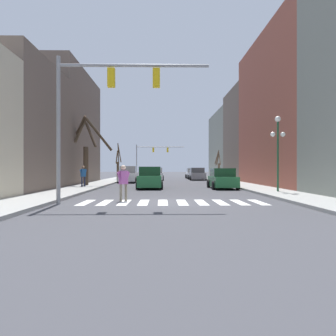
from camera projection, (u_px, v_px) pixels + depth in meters
name	position (u px, v px, depth m)	size (l,w,h in m)	color
ground_plane	(172.00, 202.00, 15.48)	(240.00, 240.00, 0.00)	#424247
sidewalk_left	(30.00, 201.00, 15.36)	(2.69, 90.00, 0.15)	#9E9E99
sidewalk_right	(313.00, 200.00, 15.59)	(2.69, 90.00, 0.15)	#9E9E99
building_row_left	(29.00, 127.00, 25.90)	(6.00, 30.47, 11.20)	#BCB299
building_row_right	(274.00, 125.00, 33.78)	(6.00, 50.43, 13.30)	gray
crosswalk_stripes	(172.00, 202.00, 15.33)	(8.55, 2.60, 0.01)	white
traffic_signal_near	(101.00, 97.00, 14.59)	(6.80, 0.28, 6.60)	gray
traffic_signal_far	(152.00, 153.00, 58.79)	(8.68, 0.28, 5.81)	gray
street_lamp_right_corner	(278.00, 138.00, 20.52)	(0.95, 0.36, 4.72)	#1E4C2D
car_parked_right_near	(193.00, 174.00, 49.69)	(2.12, 4.53, 1.59)	white
car_parked_right_mid	(197.00, 174.00, 43.68)	(2.14, 4.70, 1.65)	gray
car_parked_right_far	(128.00, 175.00, 36.02)	(2.05, 4.64, 1.81)	white
car_parked_left_mid	(150.00, 178.00, 25.93)	(2.03, 4.63, 1.72)	#236B38
car_parked_left_far	(222.00, 179.00, 25.54)	(2.02, 4.23, 1.59)	#236B38
car_parked_left_near	(156.00, 175.00, 42.34)	(1.98, 4.13, 1.65)	white
pedestrian_crossing_street	(83.00, 174.00, 25.90)	(0.48, 0.62, 1.64)	#282D47
pedestrian_on_right_sidewalk	(123.00, 180.00, 15.91)	(0.62, 0.57, 1.75)	#7A705B
street_tree_right_far	(219.00, 167.00, 39.63)	(0.75, 2.68, 3.65)	brown
street_tree_left_mid	(86.00, 149.00, 28.25)	(4.18, 2.54, 6.02)	#473828
street_tree_left_near	(118.00, 165.00, 41.83)	(1.10, 2.62, 4.65)	#473828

